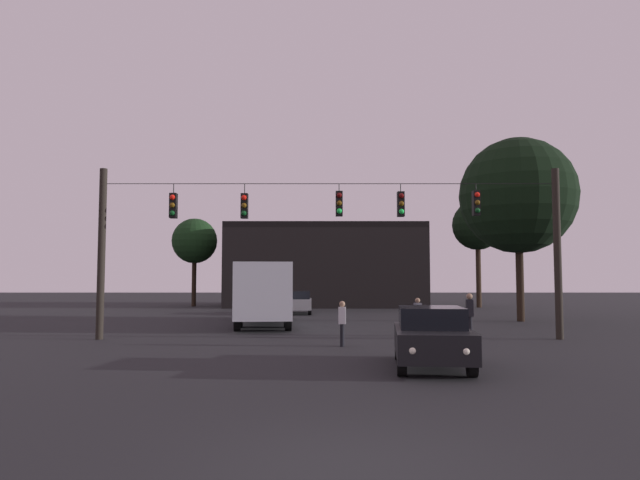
{
  "coord_description": "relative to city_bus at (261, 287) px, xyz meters",
  "views": [
    {
      "loc": [
        -0.36,
        -6.99,
        2.17
      ],
      "look_at": [
        -0.23,
        21.14,
        4.16
      ],
      "focal_mm": 33.02,
      "sensor_mm": 36.0,
      "label": 1
    }
  ],
  "objects": [
    {
      "name": "ground_plane",
      "position": [
        3.22,
        1.43,
        -1.87
      ],
      "size": [
        168.0,
        168.0,
        0.0
      ],
      "primitive_type": "plane",
      "color": "black",
      "rests_on": "ground"
    },
    {
      "name": "overhead_signal_span",
      "position": [
        3.19,
        -7.83,
        2.01
      ],
      "size": [
        17.57,
        0.44,
        6.48
      ],
      "color": "black",
      "rests_on": "ground"
    },
    {
      "name": "city_bus",
      "position": [
        0.0,
        0.0,
        0.0
      ],
      "size": [
        3.43,
        11.17,
        3.0
      ],
      "color": "#B7BCC6",
      "rests_on": "ground"
    },
    {
      "name": "car_near_right",
      "position": [
        5.69,
        -15.02,
        -1.07
      ],
      "size": [
        2.26,
        4.48,
        1.52
      ],
      "color": "black",
      "rests_on": "ground"
    },
    {
      "name": "car_far_left",
      "position": [
        1.38,
        9.56,
        -1.07
      ],
      "size": [
        1.87,
        4.36,
        1.52
      ],
      "color": "#99999E",
      "rests_on": "ground"
    },
    {
      "name": "pedestrian_crossing_left",
      "position": [
        6.78,
        -6.38,
        -1.02
      ],
      "size": [
        0.3,
        0.39,
        1.51
      ],
      "color": "black",
      "rests_on": "ground"
    },
    {
      "name": "pedestrian_crossing_center",
      "position": [
        3.61,
        -10.18,
        -1.02
      ],
      "size": [
        0.26,
        0.37,
        1.51
      ],
      "color": "black",
      "rests_on": "ground"
    },
    {
      "name": "pedestrian_crossing_right",
      "position": [
        8.52,
        -7.73,
        -0.89
      ],
      "size": [
        0.27,
        0.38,
        1.72
      ],
      "color": "black",
      "rests_on": "ground"
    },
    {
      "name": "corner_building",
      "position": [
        3.33,
        23.41,
        1.65
      ],
      "size": [
        16.74,
        12.53,
        7.04
      ],
      "color": "black",
      "rests_on": "ground"
    },
    {
      "name": "tree_left_silhouette",
      "position": [
        16.16,
        19.26,
        5.01
      ],
      "size": [
        4.23,
        4.23,
        9.05
      ],
      "color": "#2D2116",
      "rests_on": "ground"
    },
    {
      "name": "tree_behind_building",
      "position": [
        -8.17,
        21.44,
        3.82
      ],
      "size": [
        3.95,
        3.95,
        7.7
      ],
      "color": "black",
      "rests_on": "ground"
    },
    {
      "name": "tree_right_far",
      "position": [
        13.81,
        2.16,
        5.03
      ],
      "size": [
        6.39,
        6.39,
        10.11
      ],
      "color": "black",
      "rests_on": "ground"
    }
  ]
}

